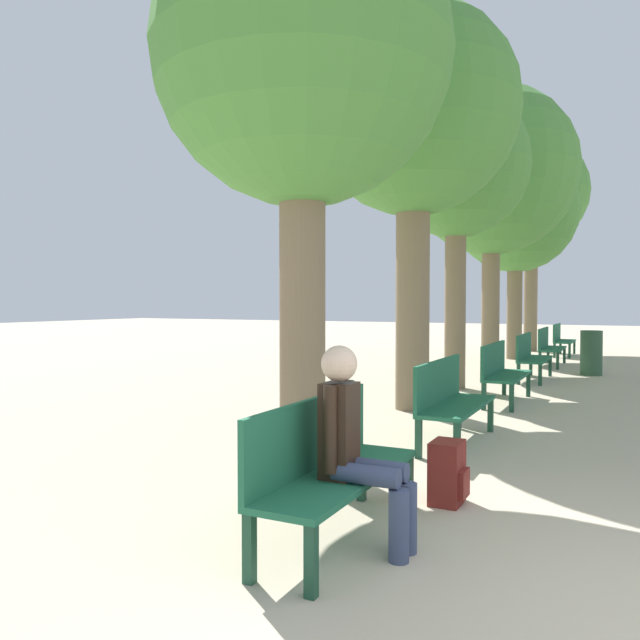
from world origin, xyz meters
TOP-DOWN VIEW (x-y plane):
  - bench_row_0 at (-2.30, 0.67)m, footprint 0.47×1.66m
  - bench_row_1 at (-2.30, 3.67)m, footprint 0.47×1.66m
  - bench_row_2 at (-2.30, 6.67)m, footprint 0.47×1.66m
  - bench_row_3 at (-2.30, 9.67)m, footprint 0.47×1.66m
  - bench_row_4 at (-2.30, 12.67)m, footprint 0.47×1.66m
  - bench_row_5 at (-2.30, 15.67)m, footprint 0.47×1.66m
  - tree_row_0 at (-3.31, 2.22)m, footprint 2.78×2.78m
  - tree_row_1 at (-3.31, 5.51)m, footprint 2.95×2.95m
  - tree_row_2 at (-3.31, 7.89)m, footprint 2.54×2.54m
  - tree_row_3 at (-3.31, 10.95)m, footprint 3.66×3.66m
  - tree_row_4 at (-3.31, 14.08)m, footprint 3.22×3.22m
  - tree_row_5 at (-3.31, 17.03)m, footprint 3.35×3.35m
  - person_seated at (-2.06, 0.58)m, footprint 0.60×0.34m
  - backpack at (-1.78, 1.67)m, footprint 0.26×0.30m
  - trash_bin at (-1.28, 11.08)m, footprint 0.43×0.43m

SIDE VIEW (x-z plane):
  - backpack at x=-1.78m, z-range 0.00..0.47m
  - trash_bin at x=-1.28m, z-range 0.00..0.92m
  - bench_row_0 at x=-2.30m, z-range 0.06..0.95m
  - bench_row_1 at x=-2.30m, z-range 0.06..0.95m
  - bench_row_2 at x=-2.30m, z-range 0.06..0.95m
  - bench_row_3 at x=-2.30m, z-range 0.06..0.95m
  - bench_row_4 at x=-2.30m, z-range 0.06..0.95m
  - bench_row_5 at x=-2.30m, z-range 0.06..0.95m
  - person_seated at x=-2.06m, z-range 0.04..1.29m
  - tree_row_0 at x=-3.31m, z-range 1.15..6.35m
  - tree_row_2 at x=-3.31m, z-range 1.26..6.43m
  - tree_row_4 at x=-3.31m, z-range 1.11..6.62m
  - tree_row_1 at x=-3.31m, z-range 1.29..6.97m
  - tree_row_3 at x=-3.31m, z-range 1.24..7.44m
  - tree_row_5 at x=-3.31m, z-range 1.54..8.05m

